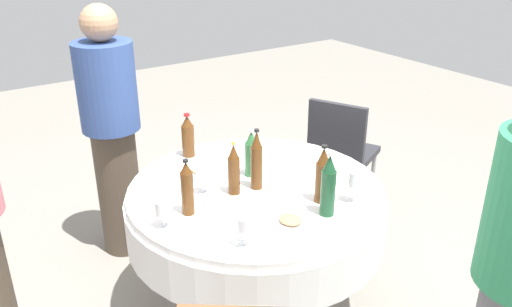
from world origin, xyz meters
name	(u,v)px	position (x,y,z in m)	size (l,w,h in m)	color
ground_plane	(256,305)	(0.00, 0.00, 0.00)	(10.00, 10.00, 0.00)	gray
dining_table	(256,213)	(0.00, 0.00, 0.59)	(1.31, 1.31, 0.74)	white
bottle_green_north	(251,154)	(-0.13, 0.06, 0.86)	(0.07, 0.07, 0.25)	#2D6B38
bottle_brown_outer	(234,170)	(-0.01, -0.12, 0.87)	(0.06, 0.06, 0.27)	#593314
bottle_brown_right	(323,176)	(0.29, 0.18, 0.87)	(0.07, 0.07, 0.29)	#593314
bottle_brown_east	(257,161)	(0.01, 0.00, 0.89)	(0.06, 0.06, 0.31)	#593314
bottle_brown_far	(187,189)	(0.04, -0.40, 0.87)	(0.06, 0.06, 0.27)	#593314
bottle_brown_mid	(188,137)	(-0.53, -0.10, 0.86)	(0.07, 0.07, 0.25)	#593314
bottle_dark_green_west	(328,186)	(0.39, 0.12, 0.88)	(0.07, 0.07, 0.31)	#194728
wine_glass_east	(355,180)	(0.38, 0.30, 0.86)	(0.06, 0.06, 0.16)	white
wine_glass_far	(163,209)	(0.08, -0.54, 0.83)	(0.07, 0.07, 0.13)	white
wine_glass_mid	(244,225)	(0.40, -0.33, 0.84)	(0.06, 0.06, 0.14)	white
wine_glass_west	(203,174)	(-0.10, -0.24, 0.84)	(0.07, 0.07, 0.14)	white
plate_front	(230,151)	(-0.43, 0.11, 0.75)	(0.21, 0.21, 0.02)	white
plate_inner	(290,222)	(0.37, -0.07, 0.75)	(0.24, 0.24, 0.04)	white
plate_rear	(326,176)	(0.11, 0.36, 0.75)	(0.23, 0.23, 0.02)	white
plate_left	(200,172)	(-0.29, -0.16, 0.75)	(0.21, 0.21, 0.04)	white
knife_outer	(271,164)	(-0.17, 0.22, 0.74)	(0.18, 0.02, 0.01)	silver
folded_napkin	(234,207)	(0.12, -0.21, 0.75)	(0.18, 0.18, 0.02)	white
person_outer	(112,131)	(-0.96, -0.39, 0.81)	(0.34, 0.34, 1.55)	#4C3F33
chair_mid	(341,148)	(-0.50, 1.04, 0.52)	(0.53, 0.53, 0.87)	#2D2D33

